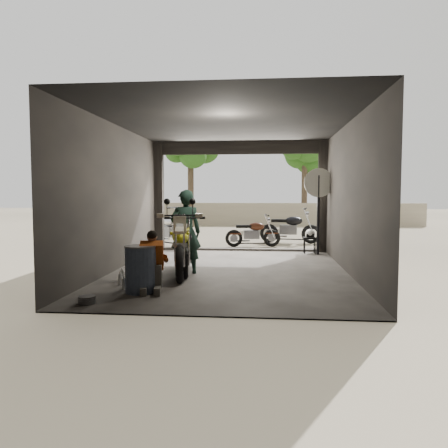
% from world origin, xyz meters
% --- Properties ---
extents(ground, '(80.00, 80.00, 0.00)m').
position_xyz_m(ground, '(0.00, 0.00, 0.00)').
color(ground, '#7A6D56').
rests_on(ground, ground).
extents(garage, '(7.00, 7.13, 3.20)m').
position_xyz_m(garage, '(0.00, 0.55, 1.28)').
color(garage, '#2D2B28').
rests_on(garage, ground).
extents(boundary_wall, '(18.00, 0.30, 1.20)m').
position_xyz_m(boundary_wall, '(0.00, 14.00, 0.60)').
color(boundary_wall, gray).
rests_on(boundary_wall, ground).
extents(tree_left, '(2.20, 2.20, 5.60)m').
position_xyz_m(tree_left, '(-3.00, 12.50, 3.99)').
color(tree_left, '#382B1E').
rests_on(tree_left, ground).
extents(tree_right, '(2.20, 2.20, 5.00)m').
position_xyz_m(tree_right, '(2.80, 14.00, 3.56)').
color(tree_right, '#382B1E').
rests_on(tree_right, ground).
extents(main_bike, '(1.13, 2.10, 1.33)m').
position_xyz_m(main_bike, '(-0.96, -0.56, 0.66)').
color(main_bike, beige).
rests_on(main_bike, ground).
extents(left_bike, '(1.06, 1.93, 1.24)m').
position_xyz_m(left_bike, '(-0.95, -0.17, 0.62)').
color(left_bike, black).
rests_on(left_bike, ground).
extents(outside_bike_a, '(1.96, 1.86, 1.30)m').
position_xyz_m(outside_bike_a, '(-2.33, 4.26, 0.65)').
color(outside_bike_a, black).
rests_on(outside_bike_a, ground).
extents(outside_bike_b, '(1.61, 0.84, 1.04)m').
position_xyz_m(outside_bike_b, '(0.37, 4.53, 0.52)').
color(outside_bike_b, '#421D0F').
rests_on(outside_bike_b, ground).
extents(outside_bike_c, '(1.88, 0.97, 1.21)m').
position_xyz_m(outside_bike_c, '(1.60, 5.71, 0.61)').
color(outside_bike_c, black).
rests_on(outside_bike_c, ground).
extents(rider, '(0.74, 0.58, 1.78)m').
position_xyz_m(rider, '(-0.90, -0.34, 0.89)').
color(rider, black).
rests_on(rider, ground).
extents(mechanic, '(0.64, 0.79, 1.03)m').
position_xyz_m(mechanic, '(-1.16, -2.14, 0.51)').
color(mechanic, '#AF4F17').
rests_on(mechanic, ground).
extents(stool, '(0.34, 0.34, 0.48)m').
position_xyz_m(stool, '(2.00, 3.00, 0.40)').
color(stool, black).
rests_on(stool, ground).
extents(helmet, '(0.24, 0.26, 0.23)m').
position_xyz_m(helmet, '(2.00, 2.97, 0.59)').
color(helmet, silver).
rests_on(helmet, stool).
extents(oil_drum, '(0.55, 0.55, 0.81)m').
position_xyz_m(oil_drum, '(-1.34, -2.17, 0.40)').
color(oil_drum, '#3E4D68').
rests_on(oil_drum, ground).
extents(sign_post, '(0.80, 0.08, 2.39)m').
position_xyz_m(sign_post, '(2.21, 2.82, 1.61)').
color(sign_post, black).
rests_on(sign_post, ground).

